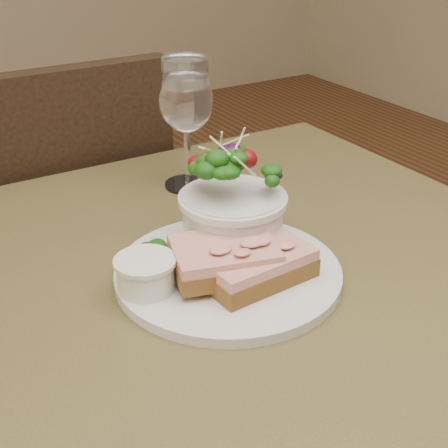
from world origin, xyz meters
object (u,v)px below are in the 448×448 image
dinner_plate (228,272)px  salad_bowl (233,197)px  sandwich_front (252,262)px  ramekin (146,272)px  wine_glass (186,105)px  cafe_table (239,351)px  chair_far (54,336)px  sandwich_back (224,258)px

dinner_plate → salad_bowl: size_ratio=2.00×
sandwich_front → ramekin: bearing=157.6°
sandwich_front → wine_glass: (0.07, 0.27, 0.09)m
cafe_table → ramekin: ramekin is taller
cafe_table → salad_bowl: size_ratio=6.30×
dinner_plate → cafe_table: bearing=-53.3°
sandwich_front → cafe_table: bearing=107.8°
cafe_table → chair_far: 0.71m
chair_far → ramekin: 0.77m
dinner_plate → ramekin: (-0.09, 0.01, 0.03)m
wine_glass → sandwich_front: bearing=-103.9°
dinner_plate → wine_glass: 0.28m
salad_bowl → dinner_plate: bearing=-126.6°
dinner_plate → sandwich_front: 0.04m
cafe_table → wine_glass: bearing=74.3°
ramekin → wine_glass: wine_glass is taller
chair_far → salad_bowl: size_ratio=7.09×
sandwich_back → salad_bowl: salad_bowl is taller
sandwich_front → sandwich_back: 0.03m
cafe_table → sandwich_front: 0.13m
cafe_table → sandwich_back: size_ratio=6.15×
chair_far → salad_bowl: 0.77m
chair_far → wine_glass: 0.70m
cafe_table → wine_glass: 0.35m
salad_bowl → chair_far: bearing=100.9°
sandwich_back → chair_far: bearing=110.9°
sandwich_front → ramekin: (-0.11, 0.04, 0.00)m
ramekin → wine_glass: bearing=53.0°
sandwich_back → wine_glass: wine_glass is taller
sandwich_front → wine_glass: size_ratio=0.72×
sandwich_front → salad_bowl: size_ratio=0.99×
ramekin → wine_glass: 0.31m
sandwich_front → salad_bowl: salad_bowl is taller
cafe_table → chair_far: (-0.08, 0.61, -0.36)m
sandwich_back → salad_bowl: (0.05, 0.06, 0.04)m
dinner_plate → sandwich_front: (0.01, -0.03, 0.02)m
chair_far → ramekin: bearing=87.2°
cafe_table → dinner_plate: 0.11m
chair_far → salad_bowl: bearing=100.6°
dinner_plate → sandwich_front: size_ratio=2.02×
ramekin → salad_bowl: (0.13, 0.04, 0.04)m
chair_far → sandwich_back: 0.79m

